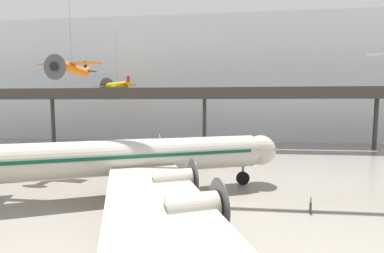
{
  "coord_description": "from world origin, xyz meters",
  "views": [
    {
      "loc": [
        2.41,
        -18.16,
        7.92
      ],
      "look_at": [
        -0.51,
        11.36,
        5.42
      ],
      "focal_mm": 24.0,
      "sensor_mm": 36.0,
      "label": 1
    }
  ],
  "objects": [
    {
      "name": "info_sign_pedestal",
      "position": [
        9.3,
        0.91,
        0.46
      ],
      "size": [
        0.34,
        0.73,
        1.24
      ],
      "rotation": [
        0.0,
        0.0,
        -0.41
      ],
      "color": "#4C4C51",
      "rests_on": "ground"
    },
    {
      "name": "airliner_silver_main",
      "position": [
        -5.01,
        3.28,
        3.32
      ],
      "size": [
        27.34,
        32.02,
        9.19
      ],
      "rotation": [
        0.0,
        0.0,
        0.37
      ],
      "color": "beige",
      "rests_on": "ground"
    },
    {
      "name": "suspended_plane_yellow_lowwing",
      "position": [
        -17.32,
        31.35,
        11.75
      ],
      "size": [
        8.02,
        8.8,
        12.17
      ],
      "rotation": [
        0.0,
        0.0,
        2.57
      ],
      "color": "yellow"
    },
    {
      "name": "suspended_plane_orange_highwing",
      "position": [
        -14.95,
        11.36,
        12.33
      ],
      "size": [
        7.84,
        6.4,
        11.66
      ],
      "rotation": [
        0.0,
        0.0,
        4.63
      ],
      "color": "orange"
    },
    {
      "name": "hangar_back_wall",
      "position": [
        0.0,
        38.86,
        13.53
      ],
      "size": [
        140.0,
        3.0,
        27.06
      ],
      "color": "silver",
      "rests_on": "ground"
    },
    {
      "name": "ground_plane",
      "position": [
        0.0,
        0.0,
        0.0
      ],
      "size": [
        260.0,
        260.0,
        0.0
      ],
      "primitive_type": "plane",
      "color": "gray"
    },
    {
      "name": "mezzanine_walkway",
      "position": [
        0.0,
        28.96,
        9.33
      ],
      "size": [
        110.0,
        3.2,
        11.02
      ],
      "color": "#38332D",
      "rests_on": "ground"
    }
  ]
}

